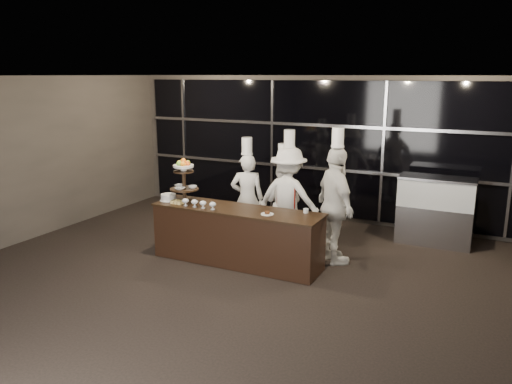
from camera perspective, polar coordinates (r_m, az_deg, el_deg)
The scene contains 14 objects.
room at distance 6.10m, azimuth -7.07°, elevation -1.25°, with size 10.00×10.00×10.00m.
window_wall at distance 10.49m, azimuth 7.91°, elevation 4.87°, with size 8.60×0.10×2.80m.
buffet_counter at distance 8.15m, azimuth -2.20°, elevation -4.98°, with size 2.84×0.74×0.92m.
display_stand at distance 8.43m, azimuth -8.25°, elevation 1.66°, with size 0.48×0.48×0.74m.
compotes at distance 8.10m, azimuth -6.56°, elevation -1.22°, with size 0.63×0.11×0.12m.
layer_cake at distance 8.64m, azimuth -9.97°, elevation -0.60°, with size 0.30×0.30×0.11m.
pastry_squares at distance 8.41m, azimuth -9.00°, elevation -1.14°, with size 0.20×0.13×0.05m.
small_plate at distance 7.67m, azimuth 1.29°, elevation -2.48°, with size 0.20×0.20×0.05m.
chef_cup at distance 7.79m, azimuth 5.73°, elevation -2.14°, with size 0.08×0.08×0.07m, color white.
display_case at distance 9.56m, azimuth 19.83°, elevation -1.64°, with size 1.32×0.58×1.24m.
chef_a at distance 9.06m, azimuth -1.02°, elevation -0.58°, with size 0.71×0.62×1.94m.
chef_b at distance 9.00m, azimuth 3.08°, elevation -1.10°, with size 0.79×0.64×1.84m.
chef_c at distance 8.82m, azimuth 3.74°, elevation -0.58°, with size 1.17×0.69×2.10m.
chef_d at distance 8.10m, azimuth 9.06°, elevation -1.50°, with size 1.10×1.15×2.22m.
Camera 1 is at (3.27, -4.92, 3.02)m, focal length 35.00 mm.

